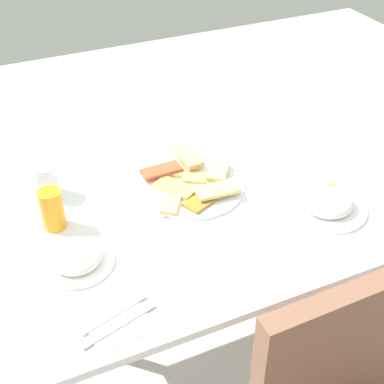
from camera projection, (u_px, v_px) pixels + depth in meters
name	position (u px, v px, depth m)	size (l,w,h in m)	color
ground_plane	(192.00, 358.00, 2.04)	(6.00, 6.00, 0.00)	#BAAFA8
dining_table	(192.00, 229.00, 1.65)	(1.13, 0.83, 0.72)	silver
pide_platter	(191.00, 183.00, 1.69)	(0.33, 0.35, 0.05)	white
salad_plate_greens	(76.00, 258.00, 1.41)	(0.19, 0.19, 0.06)	white
salad_plate_rice	(327.00, 203.00, 1.59)	(0.23, 0.23, 0.06)	white
soda_can	(52.00, 209.00, 1.51)	(0.07, 0.07, 0.12)	orange
drinking_glass	(45.00, 180.00, 1.63)	(0.07, 0.07, 0.10)	silver
paper_napkin	(117.00, 320.00, 1.27)	(0.14, 0.14, 0.00)	white
fork	(114.00, 314.00, 1.28)	(0.18, 0.01, 0.01)	silver
spoon	(119.00, 325.00, 1.25)	(0.20, 0.02, 0.01)	silver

